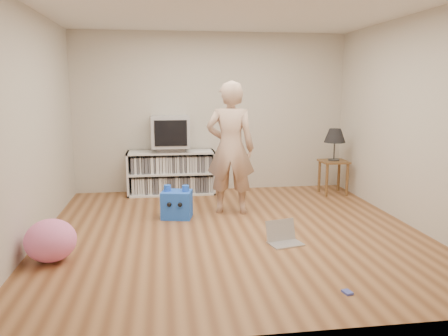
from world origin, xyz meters
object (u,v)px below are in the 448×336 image
at_px(crt_tv, 170,132).
at_px(laptop, 283,237).
at_px(table_lamp, 335,136).
at_px(media_unit, 171,172).
at_px(dvd_deck, 171,149).
at_px(plush_blue, 177,204).
at_px(person, 230,148).
at_px(plush_pink, 51,240).
at_px(side_table, 333,169).

xyz_separation_m(crt_tv, laptop, (1.19, -2.48, -0.95)).
xyz_separation_m(crt_tv, table_lamp, (2.61, -0.37, -0.08)).
xyz_separation_m(media_unit, crt_tv, (0.00, -0.02, 0.67)).
distance_m(dvd_deck, crt_tv, 0.29).
relative_size(laptop, plush_blue, 0.93).
bearing_deg(crt_tv, laptop, -64.48).
bearing_deg(crt_tv, dvd_deck, 90.00).
xyz_separation_m(media_unit, laptop, (1.19, -2.50, -0.28)).
distance_m(person, laptop, 1.58).
bearing_deg(plush_pink, dvd_deck, 64.77).
distance_m(side_table, laptop, 2.57).
bearing_deg(plush_pink, side_table, 30.73).
distance_m(media_unit, plush_pink, 2.97).
relative_size(table_lamp, person, 0.29).
height_order(crt_tv, plush_pink, crt_tv).
xyz_separation_m(dvd_deck, plush_blue, (0.04, -1.37, -0.55)).
relative_size(side_table, plush_pink, 1.09).
height_order(media_unit, crt_tv, crt_tv).
height_order(crt_tv, person, person).
bearing_deg(laptop, side_table, 42.38).
bearing_deg(table_lamp, person, -155.23).
bearing_deg(crt_tv, table_lamp, -8.00).
xyz_separation_m(person, plush_blue, (-0.74, -0.16, -0.71)).
height_order(side_table, person, person).
bearing_deg(plush_pink, crt_tv, 64.75).
xyz_separation_m(dvd_deck, person, (0.78, -1.21, 0.17)).
bearing_deg(dvd_deck, table_lamp, -8.07).
xyz_separation_m(dvd_deck, table_lamp, (2.61, -0.37, 0.21)).
bearing_deg(plush_pink, table_lamp, 30.73).
bearing_deg(media_unit, plush_pink, -115.10).
bearing_deg(plush_blue, media_unit, 103.82).
relative_size(side_table, person, 0.31).
distance_m(media_unit, side_table, 2.64).
bearing_deg(plush_blue, crt_tv, 103.84).
relative_size(person, plush_blue, 4.05).
bearing_deg(plush_blue, plush_pink, -122.73).
bearing_deg(dvd_deck, media_unit, 90.00).
bearing_deg(side_table, laptop, -123.89).
bearing_deg(plush_blue, table_lamp, 33.39).
bearing_deg(laptop, dvd_deck, 101.76).
relative_size(side_table, plush_blue, 1.23).
bearing_deg(plush_pink, media_unit, 64.90).
relative_size(laptop, plush_pink, 0.82).
distance_m(side_table, plush_pink, 4.50).
relative_size(dvd_deck, table_lamp, 0.87).
xyz_separation_m(dvd_deck, side_table, (2.61, -0.37, -0.32)).
bearing_deg(dvd_deck, plush_blue, -88.34).
bearing_deg(person, media_unit, -44.58).
distance_m(crt_tv, laptop, 2.91).
xyz_separation_m(media_unit, side_table, (2.61, -0.39, 0.07)).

